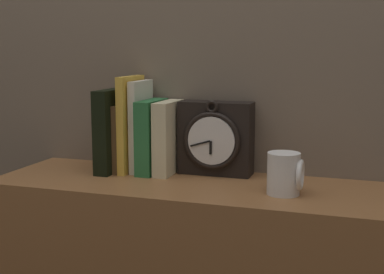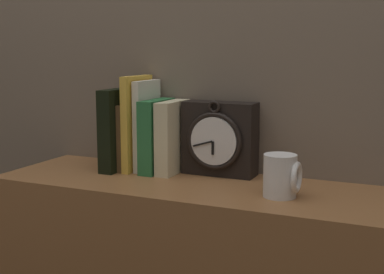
{
  "view_description": "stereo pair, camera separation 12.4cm",
  "coord_description": "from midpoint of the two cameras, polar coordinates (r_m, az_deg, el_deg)",
  "views": [
    {
      "loc": [
        0.39,
        -1.17,
        1.08
      ],
      "look_at": [
        0.0,
        0.0,
        0.88
      ],
      "focal_mm": 50.0,
      "sensor_mm": 36.0,
      "label": 1
    },
    {
      "loc": [
        0.5,
        -1.12,
        1.08
      ],
      "look_at": [
        0.0,
        0.0,
        0.88
      ],
      "focal_mm": 50.0,
      "sensor_mm": 36.0,
      "label": 2
    }
  ],
  "objects": [
    {
      "name": "book_slot3_white",
      "position": [
        1.39,
        -8.02,
        1.14
      ],
      "size": [
        0.02,
        0.12,
        0.23
      ],
      "color": "white",
      "rests_on": "bookshelf"
    },
    {
      "name": "book_slot0_black",
      "position": [
        1.4,
        -10.91,
        0.71
      ],
      "size": [
        0.04,
        0.16,
        0.21
      ],
      "color": "black",
      "rests_on": "bookshelf"
    },
    {
      "name": "mug",
      "position": [
        1.17,
        6.93,
        -3.94
      ],
      "size": [
        0.08,
        0.07,
        0.09
      ],
      "color": "white",
      "rests_on": "bookshelf"
    },
    {
      "name": "clock",
      "position": [
        1.34,
        -0.14,
        -0.16
      ],
      "size": [
        0.18,
        0.08,
        0.19
      ],
      "color": "black",
      "rests_on": "bookshelf"
    },
    {
      "name": "book_slot2_yellow",
      "position": [
        1.39,
        -9.07,
        1.38
      ],
      "size": [
        0.02,
        0.14,
        0.25
      ],
      "color": "yellow",
      "rests_on": "bookshelf"
    },
    {
      "name": "book_slot4_green",
      "position": [
        1.37,
        -6.91,
        0.05
      ],
      "size": [
        0.04,
        0.14,
        0.19
      ],
      "color": "#2B723E",
      "rests_on": "bookshelf"
    },
    {
      "name": "book_slot1_brown",
      "position": [
        1.41,
        -9.66,
        -0.04
      ],
      "size": [
        0.01,
        0.13,
        0.17
      ],
      "color": "brown",
      "rests_on": "bookshelf"
    },
    {
      "name": "book_slot5_cream",
      "position": [
        1.35,
        -5.18,
        -0.08
      ],
      "size": [
        0.04,
        0.13,
        0.18
      ],
      "color": "beige",
      "rests_on": "bookshelf"
    }
  ]
}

